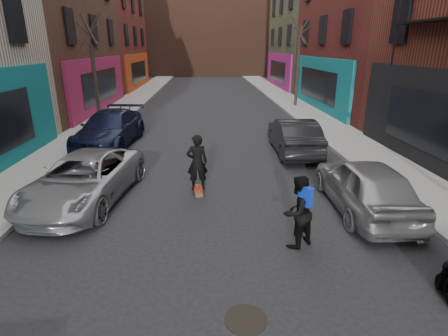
{
  "coord_description": "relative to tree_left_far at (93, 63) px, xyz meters",
  "views": [
    {
      "loc": [
        -0.31,
        -1.37,
        4.18
      ],
      "look_at": [
        0.07,
        6.02,
        1.6
      ],
      "focal_mm": 28.0,
      "sensor_mm": 36.0,
      "label": 1
    }
  ],
  "objects": [
    {
      "name": "sidewalk_left",
      "position": [
        -0.05,
        12.0,
        -3.31
      ],
      "size": [
        2.5,
        84.0,
        0.13
      ],
      "primitive_type": "cube",
      "color": "gray",
      "rests_on": "ground"
    },
    {
      "name": "sidewalk_right",
      "position": [
        12.45,
        12.0,
        -3.31
      ],
      "size": [
        2.5,
        84.0,
        0.13
      ],
      "primitive_type": "cube",
      "color": "gray",
      "rests_on": "ground"
    },
    {
      "name": "building_far",
      "position": [
        6.2,
        38.0,
        3.62
      ],
      "size": [
        40.0,
        10.0,
        14.0
      ],
      "primitive_type": "cube",
      "color": "#47281E",
      "rests_on": "ground"
    },
    {
      "name": "tree_left_far",
      "position": [
        0.0,
        0.0,
        0.0
      ],
      "size": [
        2.0,
        2.0,
        6.5
      ],
      "primitive_type": null,
      "color": "black",
      "rests_on": "sidewalk_left"
    },
    {
      "name": "tree_right_far",
      "position": [
        12.4,
        6.0,
        0.15
      ],
      "size": [
        2.0,
        2.0,
        6.8
      ],
      "primitive_type": null,
      "color": "black",
      "rests_on": "sidewalk_right"
    },
    {
      "name": "parked_left_far",
      "position": [
        2.42,
        -10.02,
        -2.72
      ],
      "size": [
        2.83,
        5.03,
        1.33
      ],
      "primitive_type": "imported",
      "rotation": [
        0.0,
        0.0,
        -0.14
      ],
      "color": "gray",
      "rests_on": "ground"
    },
    {
      "name": "parked_left_end",
      "position": [
        1.6,
        -3.99,
        -2.63
      ],
      "size": [
        2.57,
        5.33,
        1.49
      ],
      "primitive_type": "imported",
      "rotation": [
        0.0,
        0.0,
        -0.09
      ],
      "color": "black",
      "rests_on": "ground"
    },
    {
      "name": "parked_right_far",
      "position": [
        10.05,
        -11.0,
        -2.66
      ],
      "size": [
        1.79,
        4.27,
        1.44
      ],
      "primitive_type": "imported",
      "rotation": [
        0.0,
        0.0,
        3.12
      ],
      "color": "gray",
      "rests_on": "ground"
    },
    {
      "name": "parked_right_end",
      "position": [
        9.45,
        -5.58,
        -2.66
      ],
      "size": [
        1.64,
        4.41,
        1.44
      ],
      "primitive_type": "imported",
      "rotation": [
        0.0,
        0.0,
        3.11
      ],
      "color": "black",
      "rests_on": "ground"
    },
    {
      "name": "skateboard",
      "position": [
        5.59,
        -9.58,
        -3.33
      ],
      "size": [
        0.32,
        0.82,
        0.1
      ],
      "primitive_type": "cube",
      "rotation": [
        0.0,
        0.0,
        0.13
      ],
      "color": "brown",
      "rests_on": "ground"
    },
    {
      "name": "skateboarder",
      "position": [
        5.59,
        -9.58,
        -2.43
      ],
      "size": [
        0.67,
        0.48,
        1.7
      ],
      "primitive_type": "imported",
      "rotation": [
        0.0,
        0.0,
        3.27
      ],
      "color": "black",
      "rests_on": "skateboard"
    },
    {
      "name": "pedestrian",
      "position": [
        7.82,
        -12.69,
        -2.55
      ],
      "size": [
        1.0,
        0.95,
        1.64
      ],
      "rotation": [
        0.0,
        0.0,
        3.72
      ],
      "color": "black",
      "rests_on": "ground"
    },
    {
      "name": "manhole",
      "position": [
        6.47,
        -14.87,
        -3.37
      ],
      "size": [
        0.8,
        0.8,
        0.01
      ],
      "primitive_type": "cylinder",
      "rotation": [
        0.0,
        0.0,
        -0.15
      ],
      "color": "black",
      "rests_on": "ground"
    }
  ]
}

